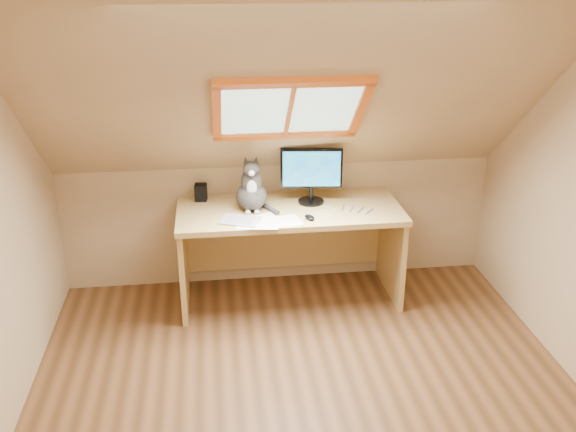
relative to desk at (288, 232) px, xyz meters
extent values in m
plane|color=brown|center=(-0.04, -1.45, -0.55)|extent=(3.50, 3.50, 0.00)
cube|color=tan|center=(-0.04, 0.30, -0.05)|extent=(3.50, 0.02, 1.00)
cube|color=silver|center=(-0.04, -2.23, 1.85)|extent=(3.50, 1.95, 0.02)
cube|color=tan|center=(-0.04, -0.48, 1.15)|extent=(3.50, 1.56, 1.41)
cube|color=#B2E0CC|center=(-0.04, -0.40, 1.08)|extent=(0.90, 0.53, 0.48)
cube|color=#CB5413|center=(-0.04, -0.40, 1.08)|extent=(1.02, 0.64, 0.59)
cube|color=tan|center=(0.00, -0.07, 0.21)|extent=(1.71, 0.75, 0.04)
cube|color=tan|center=(-0.82, -0.07, -0.18)|extent=(0.04, 0.67, 0.74)
cube|color=tan|center=(0.82, -0.07, -0.18)|extent=(0.04, 0.67, 0.74)
cube|color=tan|center=(0.00, 0.27, -0.18)|extent=(1.61, 0.03, 0.52)
cylinder|color=black|center=(0.18, 0.02, 0.24)|extent=(0.20, 0.20, 0.02)
cylinder|color=black|center=(0.18, 0.02, 0.31)|extent=(0.03, 0.03, 0.11)
cube|color=black|center=(0.18, 0.02, 0.51)|extent=(0.47, 0.09, 0.31)
cube|color=#0038BD|center=(0.18, 0.00, 0.51)|extent=(0.43, 0.06, 0.27)
ellipsoid|color=#3D3936|center=(-0.29, -0.04, 0.33)|extent=(0.24, 0.29, 0.20)
ellipsoid|color=#3D3936|center=(-0.29, -0.06, 0.45)|extent=(0.16, 0.16, 0.22)
ellipsoid|color=silver|center=(-0.29, -0.13, 0.43)|extent=(0.08, 0.04, 0.13)
ellipsoid|color=#3D3936|center=(-0.29, -0.11, 0.57)|extent=(0.13, 0.11, 0.11)
sphere|color=silver|center=(-0.29, -0.16, 0.55)|extent=(0.04, 0.04, 0.04)
cone|color=#3D3936|center=(-0.32, -0.09, 0.63)|extent=(0.06, 0.06, 0.07)
cone|color=#3D3936|center=(-0.25, -0.09, 0.63)|extent=(0.06, 0.06, 0.07)
cube|color=black|center=(-0.67, 0.18, 0.30)|extent=(0.10, 0.10, 0.13)
cube|color=#B2B2B7|center=(-0.39, -0.28, 0.24)|extent=(0.33, 0.29, 0.01)
ellipsoid|color=black|center=(0.12, -0.31, 0.25)|extent=(0.09, 0.11, 0.03)
cube|color=white|center=(-0.17, -0.33, 0.23)|extent=(0.33, 0.27, 0.00)
cube|color=white|center=(-0.17, -0.33, 0.23)|extent=(0.32, 0.24, 0.00)
cube|color=white|center=(-0.17, -0.33, 0.24)|extent=(0.35, 0.30, 0.00)
camera|label=1|loc=(-0.57, -4.56, 2.06)|focal=40.00mm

